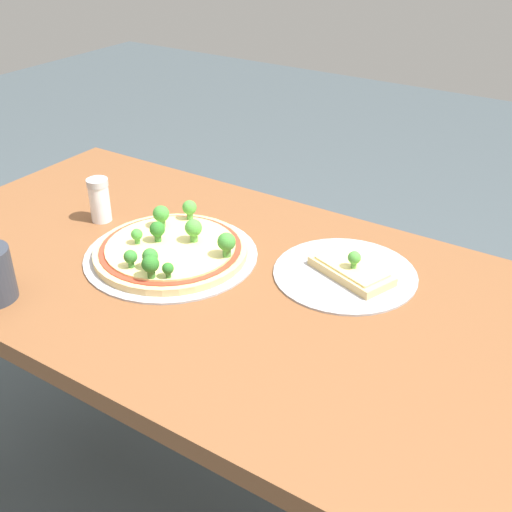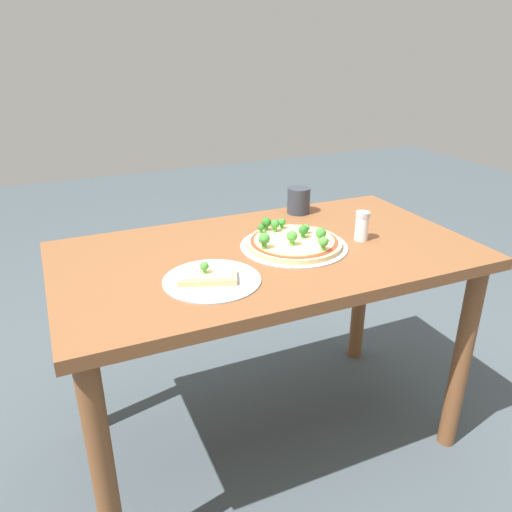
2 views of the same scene
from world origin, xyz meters
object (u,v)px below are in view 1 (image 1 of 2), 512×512
(pizza_tray_whole, at_px, (171,249))
(condiment_shaker, at_px, (99,200))
(pizza_tray_slice, at_px, (348,272))
(dining_table, at_px, (207,316))

(pizza_tray_whole, relative_size, condiment_shaker, 3.54)
(pizza_tray_slice, xyz_separation_m, condiment_shaker, (0.54, 0.09, 0.04))
(pizza_tray_slice, bearing_deg, condiment_shaker, 8.92)
(dining_table, distance_m, pizza_tray_whole, 0.15)
(dining_table, bearing_deg, condiment_shaker, -8.00)
(dining_table, height_order, condiment_shaker, condiment_shaker)
(pizza_tray_whole, bearing_deg, pizza_tray_slice, -158.76)
(pizza_tray_whole, bearing_deg, dining_table, 176.41)
(pizza_tray_whole, distance_m, pizza_tray_slice, 0.34)
(pizza_tray_slice, height_order, condiment_shaker, condiment_shaker)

